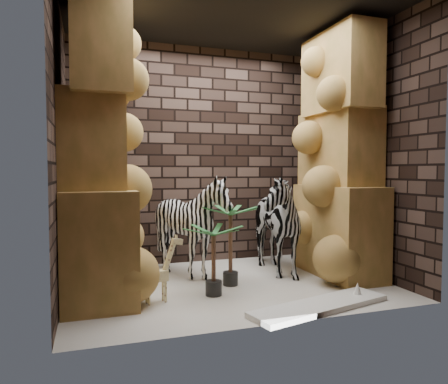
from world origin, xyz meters
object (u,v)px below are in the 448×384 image
object	(u,v)px
surfboard	(320,306)
zebra_right	(268,215)
zebra_left	(191,231)
giraffe_toy	(156,269)
palm_front	(231,245)
palm_back	(214,260)

from	to	relation	value
surfboard	zebra_right	bearing A→B (deg)	71.80
zebra_left	giraffe_toy	distance (m)	1.00
palm_front	palm_back	world-z (taller)	palm_front
zebra_left	palm_back	world-z (taller)	zebra_left
zebra_right	surfboard	size ratio (longest dim) A/B	0.98
zebra_right	giraffe_toy	size ratio (longest dim) A/B	2.18
giraffe_toy	palm_back	xyz separation A→B (m)	(0.60, 0.05, 0.03)
giraffe_toy	surfboard	world-z (taller)	giraffe_toy
zebra_right	zebra_left	xyz separation A→B (m)	(-0.99, 0.05, -0.16)
zebra_right	palm_front	distance (m)	0.81
zebra_right	surfboard	xyz separation A→B (m)	(-0.10, -1.40, -0.70)
palm_back	surfboard	bearing A→B (deg)	-39.96
zebra_left	palm_back	distance (m)	0.78
palm_back	giraffe_toy	bearing A→B (deg)	-175.00
zebra_left	giraffe_toy	size ratio (longest dim) A/B	1.86
surfboard	giraffe_toy	bearing A→B (deg)	141.84
palm_back	surfboard	world-z (taller)	palm_back
zebra_right	surfboard	world-z (taller)	zebra_right
zebra_right	palm_back	world-z (taller)	zebra_right
surfboard	zebra_left	bearing A→B (deg)	107.45
zebra_left	palm_back	xyz separation A→B (m)	(0.05, -0.75, -0.19)
zebra_right	palm_back	bearing A→B (deg)	-140.80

